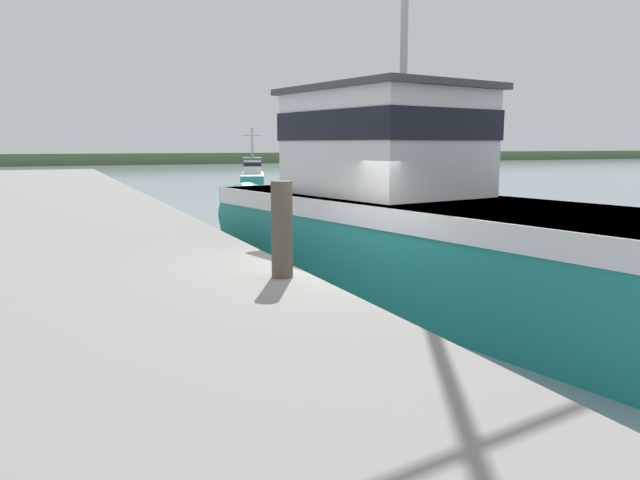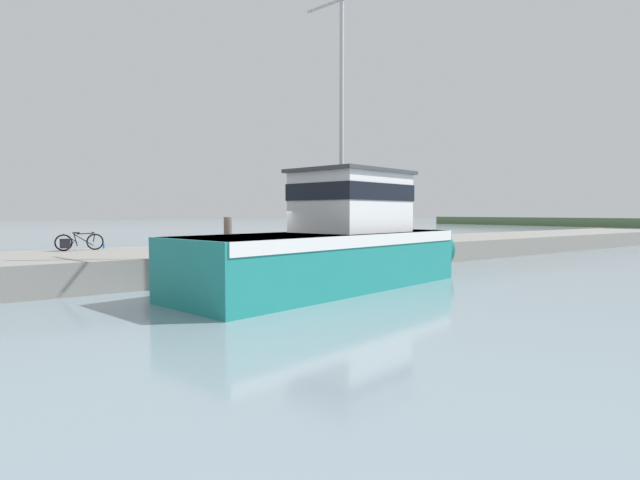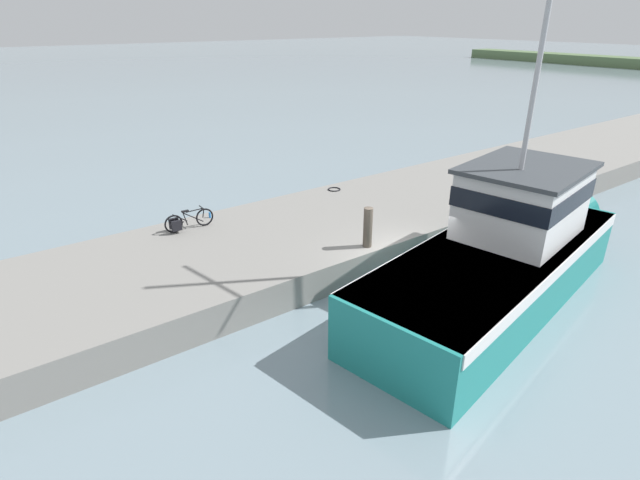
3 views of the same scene
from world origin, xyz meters
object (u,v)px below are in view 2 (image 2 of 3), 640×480
at_px(bicycle_touring, 75,242).
at_px(water_bottle_by_bike, 104,246).
at_px(mooring_post, 228,235).
at_px(fishing_boat_main, 338,243).

relative_size(bicycle_touring, water_bottle_by_bike, 8.67).
bearing_deg(water_bottle_by_bike, mooring_post, 29.41).
distance_m(mooring_post, water_bottle_by_bike, 6.06).
distance_m(fishing_boat_main, mooring_post, 4.10).
xyz_separation_m(mooring_post, water_bottle_by_bike, (-5.26, -2.96, -0.55)).
xyz_separation_m(bicycle_touring, water_bottle_by_bike, (-0.58, 1.18, -0.22)).
relative_size(fishing_boat_main, mooring_post, 9.64).
distance_m(bicycle_touring, mooring_post, 6.25).
xyz_separation_m(bicycle_touring, mooring_post, (4.67, 4.14, 0.33)).
relative_size(fishing_boat_main, bicycle_touring, 7.19).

